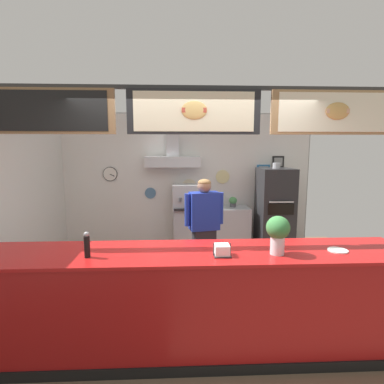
# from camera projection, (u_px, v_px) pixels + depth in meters

# --- Properties ---
(ground_plane) EXTENTS (6.48, 6.48, 0.00)m
(ground_plane) POSITION_uv_depth(u_px,v_px,m) (193.00, 319.00, 3.54)
(ground_plane) COLOR brown
(back_wall_assembly) EXTENTS (4.95, 3.02, 2.70)m
(back_wall_assembly) POSITION_uv_depth(u_px,v_px,m) (186.00, 178.00, 5.81)
(back_wall_assembly) COLOR gray
(back_wall_assembly) RESTS_ON ground_plane
(service_counter) EXTENTS (4.18, 0.74, 1.04)m
(service_counter) POSITION_uv_depth(u_px,v_px,m) (196.00, 302.00, 2.93)
(service_counter) COLOR maroon
(service_counter) RESTS_ON ground_plane
(back_prep_counter) EXTENTS (1.45, 0.54, 0.90)m
(back_prep_counter) POSITION_uv_depth(u_px,v_px,m) (211.00, 230.00, 5.77)
(back_prep_counter) COLOR #A3A5AD
(back_prep_counter) RESTS_ON ground_plane
(pizza_oven) EXTENTS (0.61, 0.70, 1.76)m
(pizza_oven) POSITION_uv_depth(u_px,v_px,m) (275.00, 212.00, 5.58)
(pizza_oven) COLOR #232326
(pizza_oven) RESTS_ON ground_plane
(shop_worker) EXTENTS (0.56, 0.30, 1.59)m
(shop_worker) POSITION_uv_depth(u_px,v_px,m) (204.00, 229.00, 4.29)
(shop_worker) COLOR #232328
(shop_worker) RESTS_ON ground_plane
(espresso_machine) EXTENTS (0.47, 0.50, 0.45)m
(espresso_machine) POSITION_uv_depth(u_px,v_px,m) (185.00, 196.00, 5.63)
(espresso_machine) COLOR #B7BABF
(espresso_machine) RESTS_ON back_prep_counter
(potted_sage) EXTENTS (0.15, 0.15, 0.19)m
(potted_sage) POSITION_uv_depth(u_px,v_px,m) (233.00, 201.00, 5.74)
(potted_sage) COLOR #4C4C51
(potted_sage) RESTS_ON back_prep_counter
(potted_oregano) EXTENTS (0.15, 0.15, 0.22)m
(potted_oregano) POSITION_uv_depth(u_px,v_px,m) (214.00, 201.00, 5.71)
(potted_oregano) COLOR #4C4C51
(potted_oregano) RESTS_ON back_prep_counter
(pepper_grinder) EXTENTS (0.05, 0.05, 0.24)m
(pepper_grinder) POSITION_uv_depth(u_px,v_px,m) (87.00, 245.00, 2.67)
(pepper_grinder) COLOR black
(pepper_grinder) RESTS_ON service_counter
(condiment_plate) EXTENTS (0.19, 0.19, 0.01)m
(condiment_plate) POSITION_uv_depth(u_px,v_px,m) (338.00, 250.00, 2.86)
(condiment_plate) COLOR white
(condiment_plate) RESTS_ON service_counter
(basil_vase) EXTENTS (0.22, 0.22, 0.36)m
(basil_vase) POSITION_uv_depth(u_px,v_px,m) (278.00, 233.00, 2.74)
(basil_vase) COLOR silver
(basil_vase) RESTS_ON service_counter
(napkin_holder) EXTENTS (0.16, 0.16, 0.12)m
(napkin_holder) POSITION_uv_depth(u_px,v_px,m) (222.00, 250.00, 2.73)
(napkin_holder) COLOR #262628
(napkin_holder) RESTS_ON service_counter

